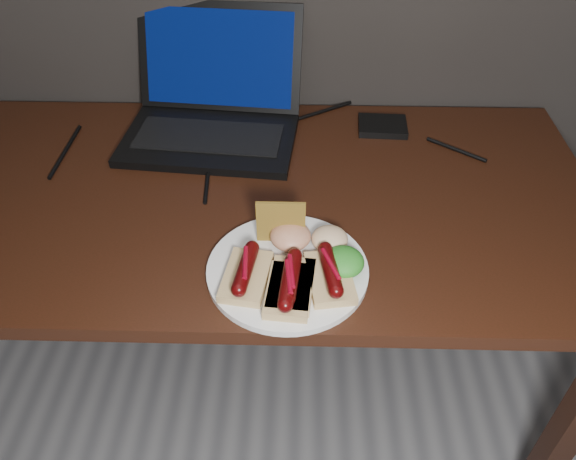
# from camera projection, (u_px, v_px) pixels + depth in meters

# --- Properties ---
(desk) EXTENTS (1.40, 0.70, 0.75)m
(desk) POSITION_uv_depth(u_px,v_px,m) (249.00, 225.00, 1.18)
(desk) COLOR black
(desk) RESTS_ON ground
(laptop) EXTENTS (0.40, 0.35, 0.25)m
(laptop) POSITION_uv_depth(u_px,v_px,m) (213.00, 108.00, 1.26)
(laptop) COLOR black
(laptop) RESTS_ON desk
(hard_drive) EXTENTS (0.11, 0.09, 0.02)m
(hard_drive) POSITION_uv_depth(u_px,v_px,m) (383.00, 126.00, 1.29)
(hard_drive) COLOR black
(hard_drive) RESTS_ON desk
(desk_cables) EXTENTS (0.92, 0.40, 0.01)m
(desk_cables) POSITION_uv_depth(u_px,v_px,m) (250.00, 145.00, 1.24)
(desk_cables) COLOR black
(desk_cables) RESTS_ON desk
(plate) EXTENTS (0.32, 0.32, 0.01)m
(plate) POSITION_uv_depth(u_px,v_px,m) (288.00, 270.00, 0.95)
(plate) COLOR silver
(plate) RESTS_ON desk
(bread_sausage_left) EXTENTS (0.09, 0.12, 0.04)m
(bread_sausage_left) POSITION_uv_depth(u_px,v_px,m) (246.00, 273.00, 0.91)
(bread_sausage_left) COLOR tan
(bread_sausage_left) RESTS_ON plate
(bread_sausage_center) EXTENTS (0.08, 0.12, 0.04)m
(bread_sausage_center) POSITION_uv_depth(u_px,v_px,m) (291.00, 281.00, 0.90)
(bread_sausage_center) COLOR tan
(bread_sausage_center) RESTS_ON plate
(bread_sausage_right) EXTENTS (0.09, 0.12, 0.04)m
(bread_sausage_right) POSITION_uv_depth(u_px,v_px,m) (330.00, 274.00, 0.91)
(bread_sausage_right) COLOR tan
(bread_sausage_right) RESTS_ON plate
(bread_sausage_extra) EXTENTS (0.08, 0.12, 0.04)m
(bread_sausage_extra) POSITION_uv_depth(u_px,v_px,m) (289.00, 287.00, 0.89)
(bread_sausage_extra) COLOR tan
(bread_sausage_extra) RESTS_ON plate
(crispbread) EXTENTS (0.08, 0.01, 0.08)m
(crispbread) POSITION_uv_depth(u_px,v_px,m) (281.00, 222.00, 0.97)
(crispbread) COLOR #A47F2D
(crispbread) RESTS_ON plate
(salad_greens) EXTENTS (0.07, 0.07, 0.04)m
(salad_greens) POSITION_uv_depth(u_px,v_px,m) (343.00, 262.00, 0.93)
(salad_greens) COLOR #125A18
(salad_greens) RESTS_ON plate
(salsa_mound) EXTENTS (0.07, 0.07, 0.04)m
(salsa_mound) POSITION_uv_depth(u_px,v_px,m) (290.00, 236.00, 0.98)
(salsa_mound) COLOR #9B1A0F
(salsa_mound) RESTS_ON plate
(coleslaw_mound) EXTENTS (0.06, 0.06, 0.04)m
(coleslaw_mound) POSITION_uv_depth(u_px,v_px,m) (330.00, 239.00, 0.97)
(coleslaw_mound) COLOR beige
(coleslaw_mound) RESTS_ON plate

